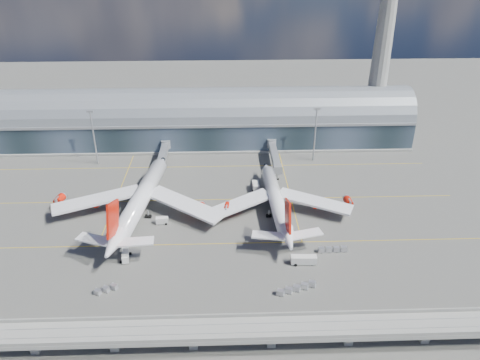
{
  "coord_description": "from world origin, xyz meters",
  "views": [
    {
      "loc": [
        8.99,
        -141.54,
        94.5
      ],
      "look_at": [
        14.2,
        10.0,
        14.0
      ],
      "focal_mm": 35.0,
      "sensor_mm": 36.0,
      "label": 1
    }
  ],
  "objects_px": {
    "airliner_right": "(276,202)",
    "service_truck_5": "(152,187)",
    "service_truck_4": "(256,187)",
    "cargo_train_2": "(333,250)",
    "service_truck_1": "(162,221)",
    "control_tower": "(384,35)",
    "floodlight_mast_left": "(94,136)",
    "floodlight_mast_right": "(315,133)",
    "cargo_train_1": "(296,288)",
    "service_truck_2": "(304,260)",
    "cargo_train_0": "(106,289)",
    "airliner_left": "(140,201)",
    "service_truck_0": "(125,255)",
    "service_truck_3": "(283,199)"
  },
  "relations": [
    {
      "from": "airliner_right",
      "to": "service_truck_5",
      "type": "bearing_deg",
      "value": 155.59
    },
    {
      "from": "service_truck_4",
      "to": "cargo_train_2",
      "type": "xyz_separation_m",
      "value": [
        22.92,
        -43.07,
        -0.81
      ]
    },
    {
      "from": "service_truck_1",
      "to": "service_truck_4",
      "type": "height_order",
      "value": "service_truck_4"
    },
    {
      "from": "control_tower",
      "to": "floodlight_mast_left",
      "type": "height_order",
      "value": "control_tower"
    },
    {
      "from": "cargo_train_2",
      "to": "floodlight_mast_right",
      "type": "bearing_deg",
      "value": -2.73
    },
    {
      "from": "airliner_right",
      "to": "cargo_train_1",
      "type": "distance_m",
      "value": 43.5
    },
    {
      "from": "floodlight_mast_right",
      "to": "service_truck_1",
      "type": "relative_size",
      "value": 5.58
    },
    {
      "from": "service_truck_2",
      "to": "cargo_train_0",
      "type": "height_order",
      "value": "service_truck_2"
    },
    {
      "from": "control_tower",
      "to": "airliner_left",
      "type": "height_order",
      "value": "control_tower"
    },
    {
      "from": "airliner_right",
      "to": "service_truck_4",
      "type": "xyz_separation_m",
      "value": [
        -6.45,
        18.5,
        -3.44
      ]
    },
    {
      "from": "airliner_right",
      "to": "service_truck_0",
      "type": "relative_size",
      "value": 9.2
    },
    {
      "from": "service_truck_1",
      "to": "service_truck_3",
      "type": "relative_size",
      "value": 0.75
    },
    {
      "from": "service_truck_2",
      "to": "service_truck_3",
      "type": "xyz_separation_m",
      "value": [
        -2.25,
        38.73,
        -0.07
      ]
    },
    {
      "from": "control_tower",
      "to": "cargo_train_2",
      "type": "relative_size",
      "value": 10.26
    },
    {
      "from": "service_truck_0",
      "to": "service_truck_3",
      "type": "relative_size",
      "value": 1.1
    },
    {
      "from": "airliner_left",
      "to": "service_truck_5",
      "type": "bearing_deg",
      "value": 91.9
    },
    {
      "from": "service_truck_3",
      "to": "service_truck_5",
      "type": "height_order",
      "value": "service_truck_5"
    },
    {
      "from": "cargo_train_0",
      "to": "cargo_train_1",
      "type": "bearing_deg",
      "value": -65.65
    },
    {
      "from": "service_truck_0",
      "to": "airliner_left",
      "type": "bearing_deg",
      "value": 78.19
    },
    {
      "from": "service_truck_4",
      "to": "floodlight_mast_left",
      "type": "bearing_deg",
      "value": 155.83
    },
    {
      "from": "floodlight_mast_left",
      "to": "control_tower",
      "type": "bearing_deg",
      "value": 11.72
    },
    {
      "from": "cargo_train_2",
      "to": "floodlight_mast_left",
      "type": "bearing_deg",
      "value": 54.97
    },
    {
      "from": "floodlight_mast_left",
      "to": "cargo_train_1",
      "type": "height_order",
      "value": "floodlight_mast_left"
    },
    {
      "from": "floodlight_mast_left",
      "to": "service_truck_3",
      "type": "height_order",
      "value": "floodlight_mast_left"
    },
    {
      "from": "floodlight_mast_left",
      "to": "airliner_right",
      "type": "xyz_separation_m",
      "value": [
        77.78,
        -46.28,
        -8.51
      ]
    },
    {
      "from": "floodlight_mast_right",
      "to": "service_truck_2",
      "type": "height_order",
      "value": "floodlight_mast_right"
    },
    {
      "from": "airliner_right",
      "to": "service_truck_1",
      "type": "bearing_deg",
      "value": -175.44
    },
    {
      "from": "airliner_right",
      "to": "service_truck_1",
      "type": "xyz_separation_m",
      "value": [
        -42.35,
        -5.46,
        -3.81
      ]
    },
    {
      "from": "service_truck_1",
      "to": "cargo_train_1",
      "type": "height_order",
      "value": "service_truck_1"
    },
    {
      "from": "service_truck_5",
      "to": "floodlight_mast_right",
      "type": "bearing_deg",
      "value": -7.21
    },
    {
      "from": "airliner_left",
      "to": "service_truck_2",
      "type": "distance_m",
      "value": 65.1
    },
    {
      "from": "service_truck_1",
      "to": "service_truck_2",
      "type": "relative_size",
      "value": 0.55
    },
    {
      "from": "service_truck_2",
      "to": "service_truck_3",
      "type": "relative_size",
      "value": 1.36
    },
    {
      "from": "service_truck_4",
      "to": "service_truck_2",
      "type": "bearing_deg",
      "value": -78.89
    },
    {
      "from": "airliner_left",
      "to": "cargo_train_1",
      "type": "height_order",
      "value": "airliner_left"
    },
    {
      "from": "floodlight_mast_right",
      "to": "airliner_right",
      "type": "bearing_deg",
      "value": -115.65
    },
    {
      "from": "service_truck_0",
      "to": "cargo_train_1",
      "type": "relative_size",
      "value": 0.53
    },
    {
      "from": "service_truck_1",
      "to": "service_truck_4",
      "type": "xyz_separation_m",
      "value": [
        35.91,
        23.96,
        0.37
      ]
    },
    {
      "from": "airliner_left",
      "to": "service_truck_5",
      "type": "height_order",
      "value": "airliner_left"
    },
    {
      "from": "airliner_left",
      "to": "airliner_right",
      "type": "distance_m",
      "value": 50.98
    },
    {
      "from": "floodlight_mast_right",
      "to": "cargo_train_1",
      "type": "xyz_separation_m",
      "value": [
        -20.53,
        -89.54,
        -12.74
      ]
    },
    {
      "from": "floodlight_mast_right",
      "to": "service_truck_5",
      "type": "height_order",
      "value": "floodlight_mast_right"
    },
    {
      "from": "service_truck_0",
      "to": "service_truck_4",
      "type": "bearing_deg",
      "value": 34.64
    },
    {
      "from": "airliner_right",
      "to": "service_truck_0",
      "type": "distance_m",
      "value": 58.19
    },
    {
      "from": "service_truck_3",
      "to": "service_truck_4",
      "type": "relative_size",
      "value": 1.05
    },
    {
      "from": "service_truck_5",
      "to": "cargo_train_2",
      "type": "height_order",
      "value": "service_truck_5"
    },
    {
      "from": "floodlight_mast_left",
      "to": "airliner_right",
      "type": "distance_m",
      "value": 90.91
    },
    {
      "from": "floodlight_mast_right",
      "to": "service_truck_5",
      "type": "xyz_separation_m",
      "value": [
        -71.29,
        -26.81,
        -12.06
      ]
    },
    {
      "from": "airliner_right",
      "to": "service_truck_3",
      "type": "relative_size",
      "value": 10.14
    },
    {
      "from": "service_truck_2",
      "to": "cargo_train_2",
      "type": "bearing_deg",
      "value": -57.86
    }
  ]
}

